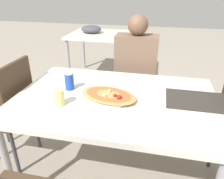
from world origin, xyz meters
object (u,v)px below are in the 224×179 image
at_px(chair_far_seated, 136,80).
at_px(soda_can, 69,81).
at_px(chair_side_left, 10,108).
at_px(person_seated, 136,68).
at_px(dining_table, 115,105).
at_px(pizza_main, 109,96).
at_px(drink_glass, 59,97).

relative_size(chair_far_seated, soda_can, 7.37).
height_order(chair_side_left, person_seated, person_seated).
bearing_deg(dining_table, chair_side_left, 179.76).
distance_m(person_seated, soda_can, 0.77).
bearing_deg(pizza_main, soda_can, 166.01).
xyz_separation_m(chair_far_seated, drink_glass, (-0.40, -0.98, 0.26)).
relative_size(person_seated, soda_can, 9.60).
bearing_deg(pizza_main, chair_far_seated, 82.86).
distance_m(soda_can, drink_glass, 0.23).
bearing_deg(chair_side_left, pizza_main, -92.04).
xyz_separation_m(pizza_main, soda_can, (-0.32, 0.08, 0.04)).
distance_m(chair_far_seated, pizza_main, 0.87).
distance_m(dining_table, chair_far_seated, 0.82).
height_order(person_seated, soda_can, person_seated).
xyz_separation_m(dining_table, chair_side_left, (-0.88, 0.00, -0.15)).
bearing_deg(soda_can, dining_table, -8.37).
bearing_deg(chair_side_left, drink_glass, -108.45).
relative_size(pizza_main, drink_glass, 4.28).
xyz_separation_m(dining_table, pizza_main, (-0.04, -0.03, 0.08)).
bearing_deg(chair_side_left, chair_far_seated, -49.88).
bearing_deg(chair_far_seated, person_seated, 90.00).
relative_size(dining_table, chair_far_seated, 1.51).
bearing_deg(drink_glass, chair_far_seated, 68.06).
bearing_deg(person_seated, dining_table, 84.71).
relative_size(chair_side_left, soda_can, 7.37).
bearing_deg(chair_side_left, dining_table, -90.24).
distance_m(chair_side_left, person_seated, 1.18).
xyz_separation_m(chair_side_left, soda_can, (0.53, 0.05, 0.27)).
relative_size(dining_table, drink_glass, 13.18).
bearing_deg(chair_far_seated, chair_side_left, 40.12).
height_order(dining_table, pizza_main, pizza_main).
xyz_separation_m(pizza_main, drink_glass, (-0.29, -0.15, 0.03)).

